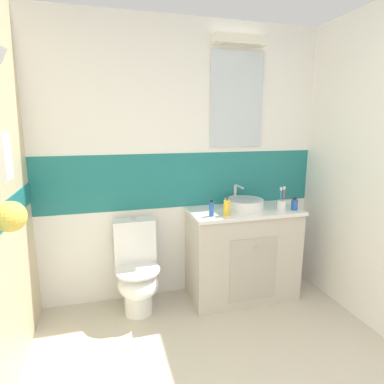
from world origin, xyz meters
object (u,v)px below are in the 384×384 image
object	(u,v)px
perfume_flask_small	(294,204)
deodorant_spray_can	(212,209)
sink_basin	(244,203)
toothbrush_cup	(281,205)
soap_dispenser	(227,208)
toilet	(137,271)

from	to	relation	value
perfume_flask_small	deodorant_spray_can	world-z (taller)	deodorant_spray_can
deodorant_spray_can	sink_basin	bearing A→B (deg)	23.65
toothbrush_cup	deodorant_spray_can	bearing A→B (deg)	-178.86
perfume_flask_small	deodorant_spray_can	bearing A→B (deg)	178.79
toothbrush_cup	deodorant_spray_can	world-z (taller)	toothbrush_cup
soap_dispenser	sink_basin	bearing A→B (deg)	37.04
toilet	deodorant_spray_can	xyz separation A→B (m)	(0.62, -0.14, 0.54)
sink_basin	toilet	size ratio (longest dim) A/B	0.49
toothbrush_cup	soap_dispenser	size ratio (longest dim) A/B	1.27
toothbrush_cup	perfume_flask_small	size ratio (longest dim) A/B	1.87
sink_basin	soap_dispenser	world-z (taller)	sink_basin
deodorant_spray_can	toothbrush_cup	bearing A→B (deg)	1.14
toilet	deodorant_spray_can	distance (m)	0.84
soap_dispenser	perfume_flask_small	world-z (taller)	soap_dispenser
toilet	deodorant_spray_can	world-z (taller)	deodorant_spray_can
toothbrush_cup	soap_dispenser	bearing A→B (deg)	-176.66
sink_basin	deodorant_spray_can	world-z (taller)	sink_basin
soap_dispenser	deodorant_spray_can	world-z (taller)	soap_dispenser
perfume_flask_small	soap_dispenser	bearing A→B (deg)	-179.87
toilet	toothbrush_cup	distance (m)	1.40
toilet	soap_dispenser	distance (m)	0.94
soap_dispenser	deodorant_spray_can	bearing A→B (deg)	172.14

